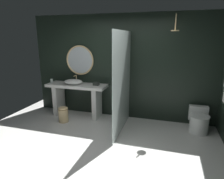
# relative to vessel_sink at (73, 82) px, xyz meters

# --- Properties ---
(ground_plane) EXTENTS (5.76, 5.76, 0.00)m
(ground_plane) POSITION_rel_vessel_sink_xyz_m (1.22, -1.57, -0.92)
(ground_plane) COLOR silver
(back_wall_panel) EXTENTS (4.80, 0.10, 2.60)m
(back_wall_panel) POSITION_rel_vessel_sink_xyz_m (1.22, 0.33, 0.38)
(back_wall_panel) COLOR black
(back_wall_panel) RESTS_ON ground_plane
(vanity_counter) EXTENTS (1.57, 0.53, 0.86)m
(vanity_counter) POSITION_rel_vessel_sink_xyz_m (0.10, -0.01, -0.35)
(vanity_counter) COLOR silver
(vanity_counter) RESTS_ON ground_plane
(vessel_sink) EXTENTS (0.50, 0.41, 0.21)m
(vessel_sink) POSITION_rel_vessel_sink_xyz_m (0.00, 0.00, 0.00)
(vessel_sink) COLOR white
(vessel_sink) RESTS_ON vanity_counter
(tumbler_cup) EXTENTS (0.07, 0.07, 0.11)m
(tumbler_cup) POSITION_rel_vessel_sink_xyz_m (-0.61, -0.05, -0.01)
(tumbler_cup) COLOR silver
(tumbler_cup) RESTS_ON vanity_counter
(tissue_box) EXTENTS (0.14, 0.12, 0.08)m
(tissue_box) POSITION_rel_vessel_sink_xyz_m (0.63, 0.03, -0.02)
(tissue_box) COLOR #282D28
(tissue_box) RESTS_ON vanity_counter
(round_wall_mirror) EXTENTS (0.78, 0.04, 0.78)m
(round_wall_mirror) POSITION_rel_vessel_sink_xyz_m (0.10, 0.24, 0.53)
(round_wall_mirror) COLOR #D6B77F
(shower_glass_panel) EXTENTS (0.02, 1.51, 2.18)m
(shower_glass_panel) POSITION_rel_vessel_sink_xyz_m (1.43, -0.48, 0.17)
(shower_glass_panel) COLOR silver
(shower_glass_panel) RESTS_ON ground_plane
(rain_shower_head) EXTENTS (0.17, 0.17, 0.34)m
(rain_shower_head) POSITION_rel_vessel_sink_xyz_m (2.44, -0.13, 1.29)
(rain_shower_head) COLOR #D6B77F
(toilet) EXTENTS (0.42, 0.57, 0.53)m
(toilet) POSITION_rel_vessel_sink_xyz_m (3.09, -0.09, -0.68)
(toilet) COLOR white
(toilet) RESTS_ON ground_plane
(waste_bin) EXTENTS (0.24, 0.24, 0.39)m
(waste_bin) POSITION_rel_vessel_sink_xyz_m (-0.06, -0.49, -0.73)
(waste_bin) COLOR #D6B77F
(waste_bin) RESTS_ON ground_plane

